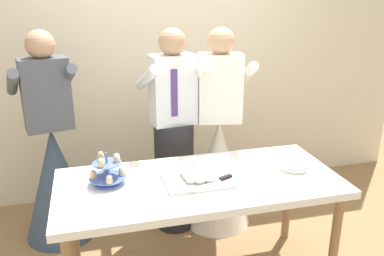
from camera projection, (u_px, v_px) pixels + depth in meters
name	position (u px, v px, depth m)	size (l,w,h in m)	color
rear_wall	(156.00, 44.00, 3.70)	(5.20, 0.10, 2.90)	beige
dessert_table	(199.00, 190.00, 2.58)	(1.80, 0.80, 0.78)	white
cupcake_stand	(108.00, 172.00, 2.48)	(0.23, 0.23, 0.21)	#4C66B2
main_cake_tray	(198.00, 175.00, 2.53)	(0.43, 0.32, 0.12)	silver
plate_stack	(294.00, 164.00, 2.72)	(0.20, 0.20, 0.07)	white
person_groom	(174.00, 143.00, 3.24)	(0.52, 0.54, 1.66)	#232328
person_bride	(218.00, 159.00, 3.35)	(0.57, 0.56, 1.66)	white
person_guest	(55.00, 169.00, 3.17)	(0.58, 0.57, 1.66)	#334760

